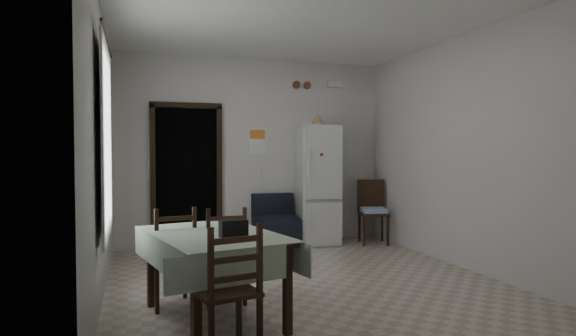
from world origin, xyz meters
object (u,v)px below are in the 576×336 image
Objects in this scene: corner_chair at (373,212)px; dining_table at (213,276)px; dining_chair_far_right at (223,254)px; fridge at (317,185)px; dining_chair_near_head at (226,290)px; navy_seat at (276,220)px; dining_chair_far_left at (171,256)px.

corner_chair reaches higher than dining_table.
dining_chair_far_right is at bearing -126.75° from corner_chair.
dining_table is at bearing -119.86° from fridge.
dining_chair_near_head is at bearing 79.55° from dining_chair_far_right.
dining_chair_far_right reaches higher than dining_table.
dining_chair_far_right is 1.27m from dining_chair_near_head.
dining_chair_far_left is (-1.74, -2.43, 0.08)m from navy_seat.
dining_chair_far_left reaches higher than dining_table.
fridge is 2.00× the size of dining_chair_far_right.
dining_chair_far_right is (0.17, 0.46, 0.09)m from dining_table.
dining_chair_far_right is (-2.77, -2.20, -0.04)m from corner_chair.
fridge is 2.35× the size of navy_seat.
dining_chair_near_head is at bearing -105.46° from dining_table.
fridge is 1.29× the size of dining_table.
navy_seat is 4.00m from dining_chair_near_head.
fridge reaches higher than corner_chair.
corner_chair reaches higher than dining_chair_far_right.
fridge is 3.16m from dining_chair_far_right.
dining_table is at bearing -104.83° from dining_chair_near_head.
dining_chair_far_right reaches higher than navy_seat.
dining_chair_near_head is (-2.97, -3.45, -0.02)m from corner_chair.
fridge reaches higher than dining_table.
dining_chair_far_left is at bearing -89.88° from dining_chair_near_head.
dining_chair_near_head is at bearing 92.55° from dining_chair_far_left.
dining_chair_near_head is at bearing -115.92° from corner_chair.
dining_chair_far_left is at bearing 109.98° from dining_table.
corner_chair is at bearing -142.83° from dining_chair_far_right.
dining_table is 0.49m from dining_chair_far_right.
dining_chair_far_right is at bearing -122.25° from fridge.
dining_chair_near_head reaches higher than dining_chair_far_left.
fridge is 1.93× the size of dining_chair_near_head.
corner_chair is (1.51, -0.27, 0.10)m from navy_seat.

